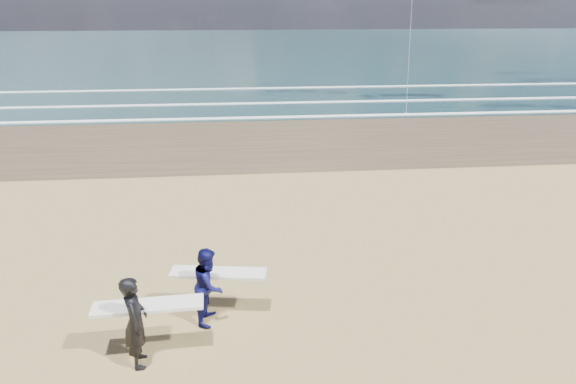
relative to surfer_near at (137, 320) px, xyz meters
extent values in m
cube|color=#443524|center=(19.95, 17.71, -0.99)|extent=(220.00, 12.00, 0.01)
cube|color=#193638|center=(19.95, 71.71, -0.98)|extent=(220.00, 100.00, 0.02)
cube|color=white|center=(19.95, 22.51, -0.94)|extent=(220.00, 0.50, 0.05)
cube|color=white|center=(19.95, 27.21, -0.94)|extent=(220.00, 0.50, 0.05)
cube|color=white|center=(19.95, 33.71, -0.94)|extent=(220.00, 0.50, 0.05)
imported|color=black|center=(-0.02, -0.04, -0.01)|extent=(0.58, 0.78, 1.96)
cube|color=white|center=(0.18, 0.31, 0.12)|extent=(2.22, 0.63, 0.07)
imported|color=#0C0D45|center=(1.33, 1.36, -0.10)|extent=(0.83, 0.98, 1.79)
cube|color=white|center=(1.53, 1.71, 0.00)|extent=(2.25, 0.85, 0.07)
cube|color=slate|center=(12.80, 22.90, -0.94)|extent=(0.12, 0.12, 0.10)
camera|label=1|loc=(2.13, -8.75, 5.86)|focal=32.00mm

